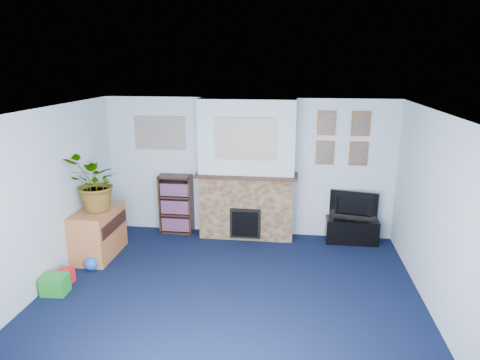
# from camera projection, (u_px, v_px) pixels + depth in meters

# --- Properties ---
(floor) EXTENTS (5.00, 4.50, 0.01)m
(floor) POSITION_uv_depth(u_px,v_px,m) (229.00, 297.00, 5.60)
(floor) COLOR black
(floor) RESTS_ON ground
(ceiling) EXTENTS (5.00, 4.50, 0.01)m
(ceiling) POSITION_uv_depth(u_px,v_px,m) (228.00, 113.00, 4.96)
(ceiling) COLOR white
(ceiling) RESTS_ON wall_back
(wall_back) EXTENTS (5.00, 0.04, 2.40)m
(wall_back) POSITION_uv_depth(u_px,v_px,m) (248.00, 168.00, 7.43)
(wall_back) COLOR #ABC0CF
(wall_back) RESTS_ON ground
(wall_front) EXTENTS (5.00, 0.04, 2.40)m
(wall_front) POSITION_uv_depth(u_px,v_px,m) (182.00, 312.00, 3.13)
(wall_front) COLOR #ABC0CF
(wall_front) RESTS_ON ground
(wall_left) EXTENTS (0.04, 4.50, 2.40)m
(wall_left) POSITION_uv_depth(u_px,v_px,m) (40.00, 202.00, 5.58)
(wall_left) COLOR #ABC0CF
(wall_left) RESTS_ON ground
(wall_right) EXTENTS (0.04, 4.50, 2.40)m
(wall_right) POSITION_uv_depth(u_px,v_px,m) (440.00, 219.00, 4.97)
(wall_right) COLOR #ABC0CF
(wall_right) RESTS_ON ground
(chimney_breast) EXTENTS (1.72, 0.50, 2.40)m
(chimney_breast) POSITION_uv_depth(u_px,v_px,m) (247.00, 171.00, 7.24)
(chimney_breast) COLOR brown
(chimney_breast) RESTS_ON ground
(collage_main) EXTENTS (1.00, 0.03, 0.68)m
(collage_main) POSITION_uv_depth(u_px,v_px,m) (245.00, 139.00, 6.88)
(collage_main) COLOR gray
(collage_main) RESTS_ON chimney_breast
(collage_left) EXTENTS (0.90, 0.03, 0.58)m
(collage_left) POSITION_uv_depth(u_px,v_px,m) (160.00, 133.00, 7.45)
(collage_left) COLOR gray
(collage_left) RESTS_ON wall_back
(portrait_tl) EXTENTS (0.30, 0.03, 0.40)m
(portrait_tl) POSITION_uv_depth(u_px,v_px,m) (327.00, 123.00, 7.04)
(portrait_tl) COLOR brown
(portrait_tl) RESTS_ON wall_back
(portrait_tr) EXTENTS (0.30, 0.03, 0.40)m
(portrait_tr) POSITION_uv_depth(u_px,v_px,m) (361.00, 124.00, 6.97)
(portrait_tr) COLOR brown
(portrait_tr) RESTS_ON wall_back
(portrait_bl) EXTENTS (0.30, 0.03, 0.40)m
(portrait_bl) POSITION_uv_depth(u_px,v_px,m) (325.00, 153.00, 7.17)
(portrait_bl) COLOR brown
(portrait_bl) RESTS_ON wall_back
(portrait_br) EXTENTS (0.30, 0.03, 0.40)m
(portrait_br) POSITION_uv_depth(u_px,v_px,m) (358.00, 154.00, 7.11)
(portrait_br) COLOR brown
(portrait_br) RESTS_ON wall_back
(tv_stand) EXTENTS (0.87, 0.37, 0.41)m
(tv_stand) POSITION_uv_depth(u_px,v_px,m) (352.00, 229.00, 7.26)
(tv_stand) COLOR black
(tv_stand) RESTS_ON ground
(television) EXTENTS (0.80, 0.27, 0.46)m
(television) POSITION_uv_depth(u_px,v_px,m) (353.00, 206.00, 7.17)
(television) COLOR black
(television) RESTS_ON tv_stand
(bookshelf) EXTENTS (0.58, 0.28, 1.05)m
(bookshelf) POSITION_uv_depth(u_px,v_px,m) (176.00, 205.00, 7.63)
(bookshelf) COLOR black
(bookshelf) RESTS_ON ground
(sideboard) EXTENTS (0.54, 0.98, 0.76)m
(sideboard) POSITION_uv_depth(u_px,v_px,m) (98.00, 234.00, 6.73)
(sideboard) COLOR #AE6637
(sideboard) RESTS_ON ground
(potted_plant) EXTENTS (0.72, 0.82, 0.88)m
(potted_plant) POSITION_uv_depth(u_px,v_px,m) (95.00, 183.00, 6.46)
(potted_plant) COLOR #26661E
(potted_plant) RESTS_ON sideboard
(mantel_clock) EXTENTS (0.10, 0.06, 0.14)m
(mantel_clock) POSITION_uv_depth(u_px,v_px,m) (245.00, 170.00, 7.19)
(mantel_clock) COLOR gold
(mantel_clock) RESTS_ON chimney_breast
(mantel_candle) EXTENTS (0.06, 0.06, 0.18)m
(mantel_candle) POSITION_uv_depth(u_px,v_px,m) (267.00, 170.00, 7.14)
(mantel_candle) COLOR #B2BFC6
(mantel_candle) RESTS_ON chimney_breast
(mantel_teddy) EXTENTS (0.14, 0.14, 0.14)m
(mantel_teddy) POSITION_uv_depth(u_px,v_px,m) (212.00, 169.00, 7.26)
(mantel_teddy) COLOR gray
(mantel_teddy) RESTS_ON chimney_breast
(mantel_can) EXTENTS (0.05, 0.05, 0.11)m
(mantel_can) POSITION_uv_depth(u_px,v_px,m) (288.00, 172.00, 7.10)
(mantel_can) COLOR red
(mantel_can) RESTS_ON chimney_breast
(green_crate) EXTENTS (0.33, 0.28, 0.25)m
(green_crate) POSITION_uv_depth(u_px,v_px,m) (55.00, 284.00, 5.65)
(green_crate) COLOR #198C26
(green_crate) RESTS_ON ground
(toy_ball) EXTENTS (0.20, 0.20, 0.20)m
(toy_ball) POSITION_uv_depth(u_px,v_px,m) (91.00, 264.00, 6.30)
(toy_ball) COLOR blue
(toy_ball) RESTS_ON ground
(toy_block) EXTENTS (0.19, 0.19, 0.21)m
(toy_block) POSITION_uv_depth(u_px,v_px,m) (66.00, 275.00, 5.93)
(toy_block) COLOR red
(toy_block) RESTS_ON ground
(toy_tube) EXTENTS (0.29, 0.13, 0.16)m
(toy_tube) POSITION_uv_depth(u_px,v_px,m) (95.00, 252.00, 6.77)
(toy_tube) COLOR purple
(toy_tube) RESTS_ON ground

